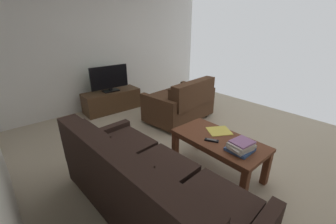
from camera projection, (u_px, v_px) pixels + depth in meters
The scene contains 10 objects.
ground_plane at pixel (210, 152), 3.07m from camera, with size 5.63×4.84×0.01m, color #B7A88E.
wall_right at pixel (110, 39), 4.48m from camera, with size 0.12×4.84×2.84m, color white.
sofa_main at pixel (145, 187), 1.91m from camera, with size 2.05×0.96×0.86m.
loveseat_near at pixel (181, 103), 3.96m from camera, with size 0.95×1.31×0.81m.
coffee_table at pixel (219, 144), 2.52m from camera, with size 1.09×0.56×0.47m.
tv_stand at pixel (112, 101), 4.49m from camera, with size 0.48×1.17×0.43m.
flat_tv at pixel (109, 78), 4.30m from camera, with size 0.21×0.79×0.52m.
book_stack at pixel (241, 146), 2.23m from camera, with size 0.25×0.31×0.12m.
tv_remote at pixel (212, 140), 2.43m from camera, with size 0.16×0.11×0.02m.
loose_magazine at pixel (219, 131), 2.66m from camera, with size 0.25×0.27×0.01m, color #E0CC4C.
Camera 1 is at (-1.57, 2.17, 1.72)m, focal length 22.58 mm.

